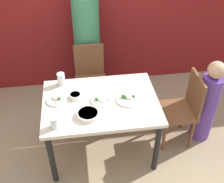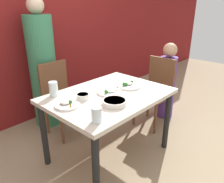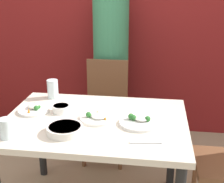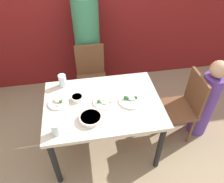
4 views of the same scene
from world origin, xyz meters
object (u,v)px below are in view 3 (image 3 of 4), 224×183
chair_adult_spot (106,107)px  glass_water_tall (53,89)px  plate_rice_adult (140,121)px  person_adult (111,69)px  bowl_curry (65,129)px

chair_adult_spot → glass_water_tall: (-0.34, -0.43, 0.31)m
chair_adult_spot → plate_rice_adult: chair_adult_spot is taller
person_adult → glass_water_tall: 0.84m
chair_adult_spot → plate_rice_adult: bearing=-66.3°
chair_adult_spot → bowl_curry: 1.02m
person_adult → bowl_curry: bearing=-93.8°
bowl_curry → plate_rice_adult: size_ratio=0.83×
chair_adult_spot → bowl_curry: (-0.09, -0.98, 0.26)m
chair_adult_spot → bowl_curry: bearing=-95.2°
glass_water_tall → person_adult: bearing=66.0°
chair_adult_spot → person_adult: (0.00, 0.34, 0.26)m
chair_adult_spot → bowl_curry: size_ratio=4.16×
chair_adult_spot → person_adult: bearing=90.0°
bowl_curry → plate_rice_adult: 0.48m
chair_adult_spot → person_adult: person_adult is taller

